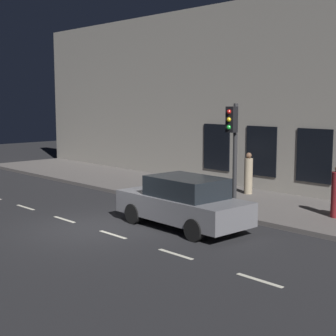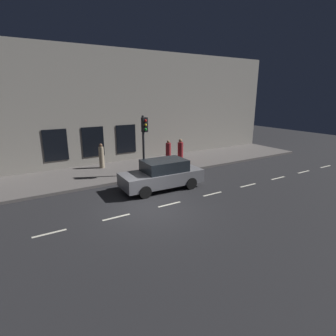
# 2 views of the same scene
# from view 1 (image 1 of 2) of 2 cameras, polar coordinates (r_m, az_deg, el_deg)

# --- Properties ---
(ground_plane) EXTENTS (60.00, 60.00, 0.00)m
(ground_plane) POSITION_cam_1_polar(r_m,az_deg,el_deg) (15.77, -8.40, -6.69)
(ground_plane) COLOR #232326
(sidewalk) EXTENTS (4.50, 32.00, 0.15)m
(sidewalk) POSITION_cam_1_polar(r_m,az_deg,el_deg) (19.91, 6.48, -3.43)
(sidewalk) COLOR #5B5654
(sidewalk) RESTS_ON ground
(building_facade) EXTENTS (0.65, 32.00, 8.02)m
(building_facade) POSITION_cam_1_polar(r_m,az_deg,el_deg) (21.56, 11.04, 7.82)
(building_facade) COLOR gray
(building_facade) RESTS_ON ground
(lane_centre_line) EXTENTS (0.12, 27.20, 0.01)m
(lane_centre_line) POSITION_cam_1_polar(r_m,az_deg,el_deg) (14.99, -6.18, -7.40)
(lane_centre_line) COLOR beige
(lane_centre_line) RESTS_ON ground
(traffic_light) EXTENTS (0.49, 0.32, 3.61)m
(traffic_light) POSITION_cam_1_polar(r_m,az_deg,el_deg) (16.90, 7.29, 3.30)
(traffic_light) COLOR #2D2D30
(traffic_light) RESTS_ON sidewalk
(parked_car_1) EXTENTS (1.98, 4.45, 1.58)m
(parked_car_1) POSITION_cam_1_polar(r_m,az_deg,el_deg) (15.54, 1.73, -3.83)
(parked_car_1) COLOR slate
(parked_car_1) RESTS_ON ground
(pedestrian_2) EXTENTS (0.34, 0.34, 1.66)m
(pedestrian_2) POSITION_cam_1_polar(r_m,az_deg,el_deg) (20.54, 8.97, -0.74)
(pedestrian_2) COLOR gray
(pedestrian_2) RESTS_ON sidewalk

